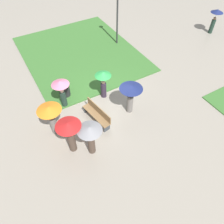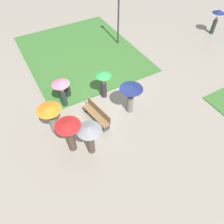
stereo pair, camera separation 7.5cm
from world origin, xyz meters
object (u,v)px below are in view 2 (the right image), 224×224
park_bench (97,114)px  lamp_post (119,7)px  crowd_person_red (69,131)px  trash_bin (66,89)px  lone_walker_far_path (217,17)px  crowd_person_green (104,80)px  crowd_person_navy (131,92)px  crowd_person_orange (50,113)px  crowd_person_grey (90,134)px  crowd_person_pink (62,88)px

park_bench → lamp_post: lamp_post is taller
crowd_person_red → trash_bin: bearing=-166.7°
lone_walker_far_path → crowd_person_green: bearing=75.1°
trash_bin → lone_walker_far_path: size_ratio=0.51×
crowd_person_green → crowd_person_navy: bearing=159.4°
crowd_person_red → crowd_person_orange: (-1.40, -0.38, -0.00)m
park_bench → crowd_person_green: crowd_person_green is taller
crowd_person_grey → crowd_person_red: (-0.56, -0.72, 0.01)m
crowd_person_red → crowd_person_pink: crowd_person_red is taller
crowd_person_red → lone_walker_far_path: (-4.65, 14.05, -0.03)m
crowd_person_grey → crowd_person_green: bearing=16.7°
crowd_person_orange → lone_walker_far_path: 14.79m
trash_bin → crowd_person_green: bearing=59.0°
trash_bin → crowd_person_red: bearing=-17.0°
trash_bin → crowd_person_pink: 1.11m
park_bench → trash_bin: 2.66m
crowd_person_green → crowd_person_red: crowd_person_red is taller
crowd_person_grey → crowd_person_green: crowd_person_grey is taller
trash_bin → crowd_person_pink: size_ratio=0.54×
crowd_person_grey → lone_walker_far_path: (-5.21, 13.33, -0.02)m
lamp_post → crowd_person_navy: lamp_post is taller
lamp_post → crowd_person_orange: 9.09m
lone_walker_far_path → lamp_post: bearing=46.0°
park_bench → lone_walker_far_path: bearing=97.1°
trash_bin → crowd_person_green: crowd_person_green is taller
lamp_post → crowd_person_pink: (4.16, -5.90, -1.45)m
crowd_person_grey → crowd_person_red: bearing=105.7°
park_bench → crowd_person_navy: bearing=71.6°
trash_bin → crowd_person_orange: bearing=-34.1°
park_bench → crowd_person_navy: size_ratio=1.06×
trash_bin → crowd_person_red: size_ratio=0.49×
crowd_person_navy → lone_walker_far_path: size_ratio=0.98×
crowd_person_grey → crowd_person_navy: crowd_person_navy is taller
lamp_post → crowd_person_navy: bearing=-25.3°
lamp_post → crowd_person_pink: 7.37m
crowd_person_navy → crowd_person_orange: 4.08m
crowd_person_navy → lamp_post: bearing=-125.6°
crowd_person_pink → lamp_post: bearing=-84.4°
crowd_person_navy → crowd_person_green: bearing=-79.1°
trash_bin → crowd_person_orange: size_ratio=0.53×
crowd_person_grey → crowd_person_orange: size_ratio=1.00×
crowd_person_pink → crowd_person_navy: bearing=-155.8°
park_bench → crowd_person_orange: 2.41m
crowd_person_red → crowd_person_pink: size_ratio=1.09×
crowd_person_red → lone_walker_far_path: size_ratio=1.03×
park_bench → trash_bin: trash_bin is taller
park_bench → crowd_person_green: bearing=131.7°
trash_bin → lamp_post: bearing=122.1°
park_bench → crowd_person_navy: (0.28, 1.81, 0.91)m
lamp_post → crowd_person_orange: size_ratio=2.31×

